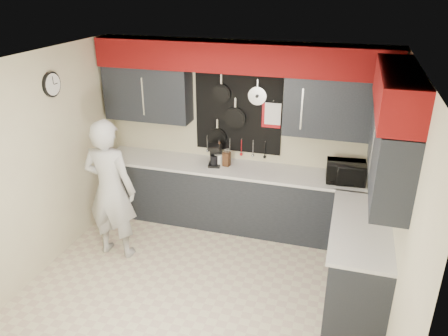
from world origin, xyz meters
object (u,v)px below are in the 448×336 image
(coffee_maker, at_px, (215,155))
(person, at_px, (110,190))
(utensil_crock, at_px, (218,159))
(microwave, at_px, (346,172))
(knife_block, at_px, (227,159))

(coffee_maker, bearing_deg, person, -142.69)
(utensil_crock, bearing_deg, coffee_maker, -150.03)
(microwave, height_order, coffee_maker, coffee_maker)
(microwave, xyz_separation_m, coffee_maker, (-1.77, 0.04, 0.02))
(utensil_crock, xyz_separation_m, person, (-1.06, -1.13, -0.08))
(person, bearing_deg, coffee_maker, -132.13)
(knife_block, height_order, utensil_crock, knife_block)
(utensil_crock, height_order, coffee_maker, coffee_maker)
(knife_block, bearing_deg, microwave, 5.84)
(microwave, bearing_deg, knife_block, 172.88)
(knife_block, relative_size, coffee_maker, 0.66)
(microwave, xyz_separation_m, knife_block, (-1.61, 0.06, -0.03))
(utensil_crock, distance_m, person, 1.55)
(person, bearing_deg, microwave, -158.65)
(knife_block, height_order, coffee_maker, coffee_maker)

